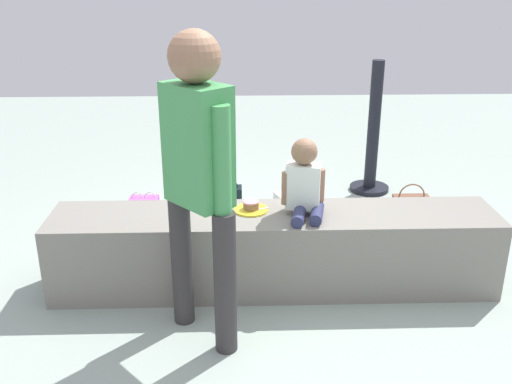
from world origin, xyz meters
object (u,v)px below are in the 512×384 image
at_px(cake_plate, 251,207).
at_px(child_seated, 304,182).
at_px(water_bottle_near_gift, 329,232).
at_px(cake_box_white, 299,203).
at_px(gift_bag, 145,214).
at_px(handbag_black_leather, 226,199).
at_px(adult_standing, 198,165).
at_px(handbag_brown_canvas, 411,207).

bearing_deg(cake_plate, child_seated, -10.92).
bearing_deg(water_bottle_near_gift, cake_plate, -137.49).
bearing_deg(cake_plate, cake_box_white, 69.53).
bearing_deg(gift_bag, handbag_black_leather, 31.03).
bearing_deg(gift_bag, cake_plate, -44.40).
relative_size(gift_bag, cake_box_white, 1.01).
relative_size(adult_standing, gift_bag, 5.01).
xyz_separation_m(child_seated, handbag_black_leather, (-0.51, 1.24, -0.61)).
bearing_deg(child_seated, cake_box_white, 84.92).
relative_size(cake_plate, handbag_black_leather, 0.69).
bearing_deg(adult_standing, child_seated, 40.64).
distance_m(adult_standing, handbag_black_leather, 1.98).
distance_m(child_seated, water_bottle_near_gift, 0.92).
relative_size(handbag_black_leather, handbag_brown_canvas, 1.05).
xyz_separation_m(gift_bag, handbag_black_leather, (0.63, 0.38, -0.03)).
distance_m(child_seated, gift_bag, 1.54).
height_order(adult_standing, cake_plate, adult_standing).
relative_size(child_seated, handbag_black_leather, 1.49).
bearing_deg(handbag_black_leather, cake_plate, -80.98).
bearing_deg(handbag_brown_canvas, child_seated, -134.20).
xyz_separation_m(cake_plate, handbag_brown_canvas, (1.34, 0.98, -0.43)).
distance_m(child_seated, cake_plate, 0.38).
xyz_separation_m(gift_bag, water_bottle_near_gift, (1.41, -0.25, -0.06)).
bearing_deg(gift_bag, adult_standing, -68.89).
height_order(child_seated, cake_plate, child_seated).
distance_m(child_seated, cake_box_white, 1.40).
height_order(adult_standing, handbag_black_leather, adult_standing).
relative_size(child_seated, water_bottle_near_gift, 2.43).
bearing_deg(handbag_black_leather, cake_box_white, -0.58).
xyz_separation_m(cake_plate, cake_box_white, (0.44, 1.17, -0.46)).
height_order(gift_bag, water_bottle_near_gift, gift_bag).
height_order(child_seated, adult_standing, adult_standing).
distance_m(gift_bag, handbag_black_leather, 0.73).
height_order(water_bottle_near_gift, cake_box_white, water_bottle_near_gift).
bearing_deg(water_bottle_near_gift, adult_standing, -127.79).
bearing_deg(handbag_brown_canvas, water_bottle_near_gift, -149.77).
distance_m(gift_bag, handbag_brown_canvas, 2.17).
height_order(water_bottle_near_gift, handbag_black_leather, handbag_black_leather).
xyz_separation_m(adult_standing, water_bottle_near_gift, (0.88, 1.13, -0.93)).
xyz_separation_m(child_seated, adult_standing, (-0.61, -0.52, 0.29)).
bearing_deg(cake_plate, handbag_black_leather, 99.02).
relative_size(cake_box_white, handbag_brown_canvas, 1.08).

